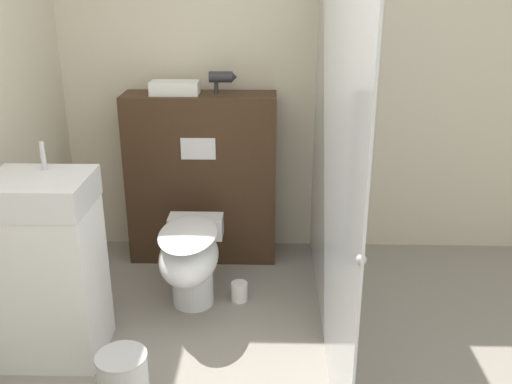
% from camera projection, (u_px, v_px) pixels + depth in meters
% --- Properties ---
extents(wall_back, '(8.00, 0.06, 2.50)m').
position_uv_depth(wall_back, '(260.00, 72.00, 3.79)').
color(wall_back, beige).
rests_on(wall_back, ground_plane).
extents(partition_panel, '(0.99, 0.30, 1.14)m').
position_uv_depth(partition_panel, '(202.00, 178.00, 3.84)').
color(partition_panel, '#3D2819').
rests_on(partition_panel, ground_plane).
extents(shower_glass, '(0.04, 2.14, 2.02)m').
position_uv_depth(shower_glass, '(331.00, 155.00, 2.84)').
color(shower_glass, silver).
rests_on(shower_glass, ground_plane).
extents(toilet, '(0.33, 0.68, 0.51)m').
position_uv_depth(toilet, '(190.00, 258.00, 3.29)').
color(toilet, white).
rests_on(toilet, ground_plane).
extents(sink_vanity, '(0.48, 0.41, 1.11)m').
position_uv_depth(sink_vanity, '(49.00, 269.00, 2.83)').
color(sink_vanity, white).
rests_on(sink_vanity, ground_plane).
extents(hair_drier, '(0.18, 0.07, 0.14)m').
position_uv_depth(hair_drier, '(222.00, 78.00, 3.61)').
color(hair_drier, '#2D2D33').
rests_on(hair_drier, partition_panel).
extents(folded_towel, '(0.31, 0.16, 0.08)m').
position_uv_depth(folded_towel, '(175.00, 88.00, 3.60)').
color(folded_towel, white).
rests_on(folded_towel, partition_panel).
extents(spare_toilet_roll, '(0.10, 0.10, 0.12)m').
position_uv_depth(spare_toilet_roll, '(239.00, 291.00, 3.45)').
color(spare_toilet_roll, white).
rests_on(spare_toilet_roll, ground_plane).
extents(waste_bin, '(0.23, 0.23, 0.28)m').
position_uv_depth(waste_bin, '(123.00, 381.00, 2.56)').
color(waste_bin, silver).
rests_on(waste_bin, ground_plane).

